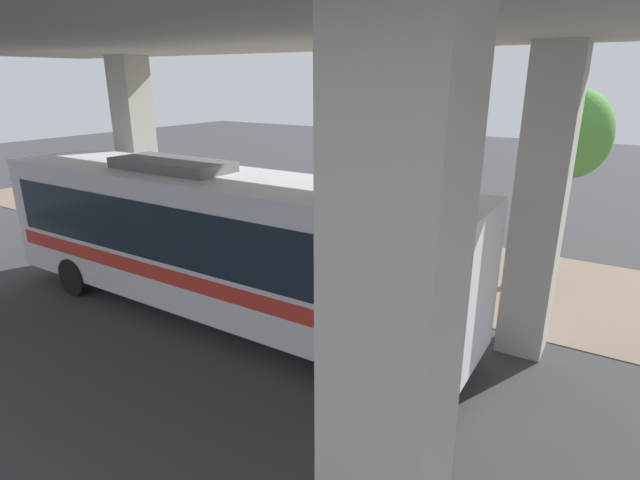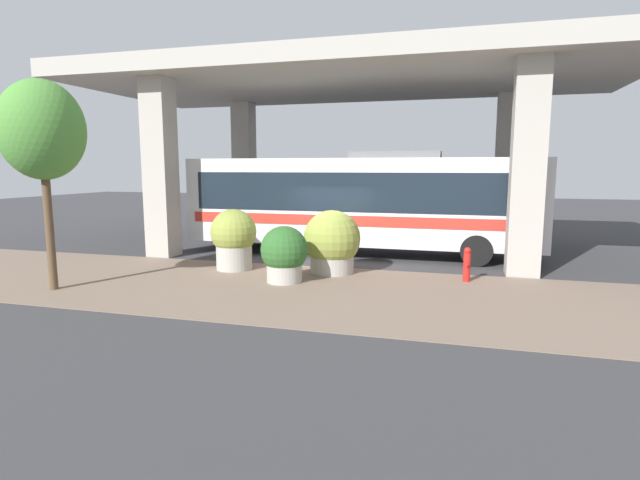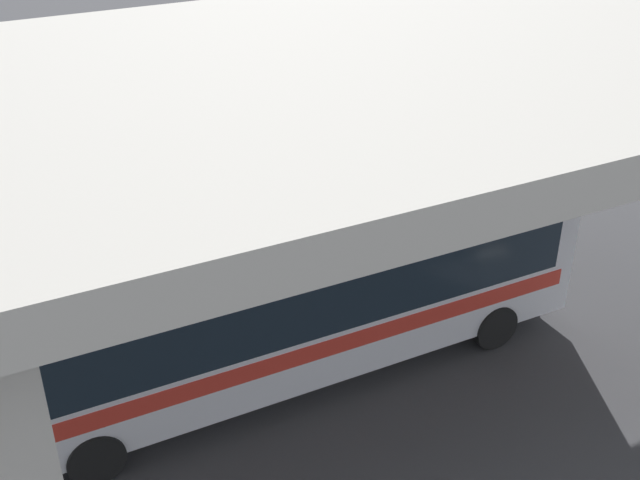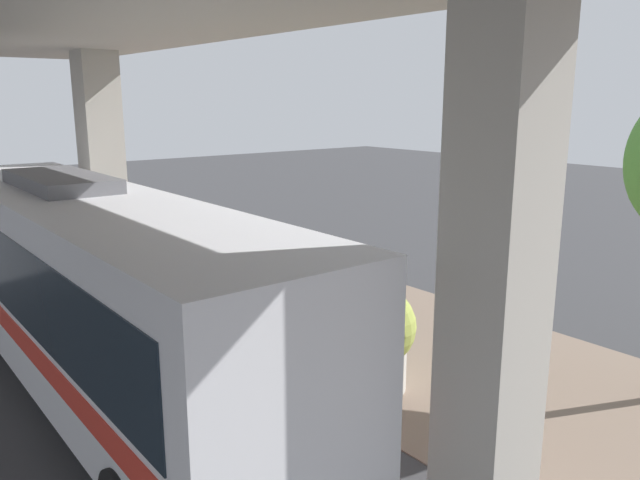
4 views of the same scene
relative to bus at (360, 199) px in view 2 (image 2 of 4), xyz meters
The scene contains 9 objects.
ground_plane 3.41m from the bus, 165.85° to the left, with size 80.00×80.00×0.00m, color #38383A.
sidewalk_strip 6.06m from the bus, behind, with size 6.00×40.00×0.02m.
overpass 4.20m from the bus, 27.35° to the left, with size 9.40×19.84×6.72m.
bus is the anchor object (origin of this frame).
fire_hydrant 5.34m from the bus, 134.00° to the right, with size 0.40×0.19×0.97m.
planter_front 5.00m from the bus, 140.05° to the left, with size 1.39×1.39×1.87m.
planter_middle 3.60m from the bus, behind, with size 1.68×1.68×1.87m.
planter_back 5.20m from the bus, 167.66° to the left, with size 1.29×1.29×1.55m.
street_tree_near 10.00m from the bus, 138.52° to the left, with size 2.03×2.03×5.24m.
Camera 2 is at (-14.79, -4.12, 3.11)m, focal length 28.00 mm.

